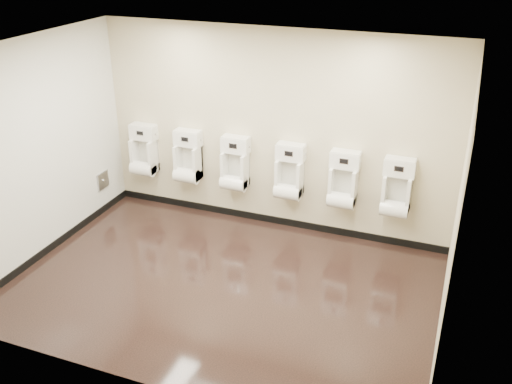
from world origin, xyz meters
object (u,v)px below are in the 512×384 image
urinal_1 (188,160)px  urinal_2 (235,167)px  access_panel (103,180)px  urinal_0 (144,154)px  urinal_4 (343,184)px  urinal_5 (397,192)px  urinal_3 (289,176)px

urinal_1 → urinal_2: 0.75m
access_panel → urinal_0: 0.73m
urinal_0 → urinal_2: size_ratio=1.00×
urinal_0 → urinal_4: (3.04, 0.00, 0.00)m
urinal_4 → urinal_5: (0.70, 0.00, 0.00)m
urinal_1 → urinal_2: bearing=0.0°
urinal_4 → urinal_1: bearing=180.0°
urinal_2 → urinal_4: same height
urinal_4 → urinal_2: bearing=180.0°
urinal_0 → urinal_2: 1.48m
urinal_2 → urinal_5: (2.26, 0.00, 0.00)m
urinal_1 → urinal_0: bearing=180.0°
urinal_1 → urinal_4: same height
access_panel → urinal_3: bearing=8.5°
urinal_0 → urinal_4: size_ratio=1.00×
access_panel → urinal_3: (2.78, 0.42, 0.34)m
urinal_2 → urinal_3: 0.81m
urinal_0 → urinal_5: 3.74m
urinal_0 → urinal_3: same height
access_panel → urinal_4: urinal_4 is taller
urinal_4 → urinal_0: bearing=180.0°
urinal_4 → urinal_5: 0.70m
urinal_1 → urinal_4: 2.31m
urinal_1 → urinal_5: same height
urinal_3 → urinal_2: bearing=180.0°
urinal_5 → urinal_4: bearing=180.0°
urinal_2 → urinal_4: bearing=0.0°
urinal_3 → urinal_4: same height
urinal_1 → urinal_5: size_ratio=1.00×
access_panel → urinal_0: size_ratio=0.33×
urinal_2 → urinal_4: (1.56, 0.00, 0.00)m
urinal_1 → urinal_4: bearing=0.0°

